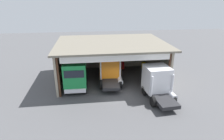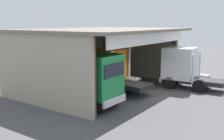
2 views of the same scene
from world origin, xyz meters
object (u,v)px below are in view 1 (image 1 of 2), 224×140
Objects in this scene: oil_drum at (143,65)px; tool_cart at (121,65)px; truck_white_yard_outside at (158,82)px; truck_green_center_bay at (75,75)px; truck_orange_left_bay at (110,70)px.

oil_drum is 3.32m from tool_cart.
truck_green_center_bay is at bearing 157.95° from truck_white_yard_outside.
oil_drum is at bearing -4.84° from tool_cart.
tool_cart reaches higher than oil_drum.
tool_cart is at bearing 175.16° from oil_drum.
truck_white_yard_outside is at bearing 162.38° from truck_green_center_bay.
truck_orange_left_bay reaches higher than truck_green_center_bay.
oil_drum is at bearing 79.22° from truck_white_yard_outside.
tool_cart is (6.18, 6.11, -1.31)m from truck_green_center_bay.
truck_orange_left_bay is 6.04m from truck_white_yard_outside.
truck_white_yard_outside is 5.06× the size of tool_cart.
truck_orange_left_bay is at bearing 132.42° from truck_white_yard_outside.
tool_cart is at bearing 100.39° from truck_white_yard_outside.
truck_green_center_bay reaches higher than tool_cart.
truck_orange_left_bay reaches higher than tool_cart.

